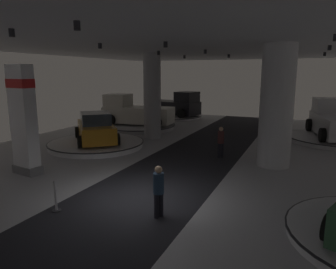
# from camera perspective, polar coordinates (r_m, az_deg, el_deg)

# --- Properties ---
(ground) EXTENTS (24.00, 44.00, 0.06)m
(ground) POSITION_cam_1_polar(r_m,az_deg,el_deg) (11.03, -5.44, -11.55)
(ground) COLOR #B2B2B7
(ceiling_with_spotlights) EXTENTS (24.00, 44.00, 0.39)m
(ceiling_with_spotlights) POSITION_cam_1_polar(r_m,az_deg,el_deg) (10.26, -6.04, 18.53)
(ceiling_with_spotlights) COLOR silver
(column_left) EXTENTS (1.11, 1.11, 5.50)m
(column_left) POSITION_cam_1_polar(r_m,az_deg,el_deg) (20.20, -2.91, 6.96)
(column_left) COLOR #ADADB2
(column_left) RESTS_ON ground
(column_right) EXTENTS (1.47, 1.47, 5.50)m
(column_right) POSITION_cam_1_polar(r_m,az_deg,el_deg) (14.87, 19.22, 4.86)
(column_right) COLOR silver
(column_right) RESTS_ON ground
(brand_sign_pylon) EXTENTS (1.34, 0.81, 4.57)m
(brand_sign_pylon) POSITION_cam_1_polar(r_m,az_deg,el_deg) (14.29, -24.93, 2.61)
(brand_sign_pylon) COLOR slate
(brand_sign_pylon) RESTS_ON ground
(display_platform_deep_left) EXTENTS (5.68, 5.68, 0.23)m
(display_platform_deep_left) POSITION_cam_1_polar(r_m,az_deg,el_deg) (30.29, 0.75, 3.40)
(display_platform_deep_left) COLOR silver
(display_platform_deep_left) RESTS_ON ground
(pickup_truck_deep_left) EXTENTS (5.64, 3.58, 2.30)m
(pickup_truck_deep_left) POSITION_cam_1_polar(r_m,az_deg,el_deg) (29.98, 1.26, 5.31)
(pickup_truck_deep_left) COLOR black
(pickup_truck_deep_left) RESTS_ON display_platform_deep_left
(display_platform_mid_left) EXTENTS (5.49, 5.49, 0.32)m
(display_platform_mid_left) POSITION_cam_1_polar(r_m,az_deg,el_deg) (18.62, -12.94, -1.67)
(display_platform_mid_left) COLOR silver
(display_platform_mid_left) RESTS_ON ground
(display_car_mid_left) EXTENTS (4.17, 4.31, 1.71)m
(display_car_mid_left) POSITION_cam_1_polar(r_m,az_deg,el_deg) (18.41, -13.06, 1.06)
(display_car_mid_left) COLOR #B77519
(display_car_mid_left) RESTS_ON display_platform_mid_left
(display_platform_far_right) EXTENTS (5.68, 5.68, 0.29)m
(display_platform_far_right) POSITION_cam_1_polar(r_m,az_deg,el_deg) (22.23, 28.12, -0.70)
(display_platform_far_right) COLOR silver
(display_platform_far_right) RESTS_ON ground
(pickup_truck_far_right) EXTENTS (3.47, 5.61, 2.30)m
(pickup_truck_far_right) POSITION_cam_1_polar(r_m,az_deg,el_deg) (22.37, 28.16, 2.13)
(pickup_truck_far_right) COLOR silver
(pickup_truck_far_right) RESTS_ON display_platform_far_right
(display_platform_far_left) EXTENTS (5.68, 5.68, 0.31)m
(display_platform_far_left) POSITION_cam_1_polar(r_m,az_deg,el_deg) (24.43, -5.39, 1.56)
(display_platform_far_left) COLOR #B7B7BC
(display_platform_far_left) RESTS_ON ground
(pickup_truck_far_left) EXTENTS (5.50, 3.13, 2.30)m
(pickup_truck_far_left) POSITION_cam_1_polar(r_m,az_deg,el_deg) (24.40, -6.13, 4.08)
(pickup_truck_far_left) COLOR silver
(pickup_truck_far_left) RESTS_ON display_platform_far_left
(visitor_walking_near) EXTENTS (0.32, 0.32, 1.59)m
(visitor_walking_near) POSITION_cam_1_polar(r_m,az_deg,el_deg) (9.27, -1.73, -9.81)
(visitor_walking_near) COLOR black
(visitor_walking_near) RESTS_ON ground
(visitor_walking_far) EXTENTS (0.32, 0.32, 1.59)m
(visitor_walking_far) POSITION_cam_1_polar(r_m,az_deg,el_deg) (15.90, 9.63, -1.03)
(visitor_walking_far) COLOR black
(visitor_walking_far) RESTS_ON ground
(stanchion_a) EXTENTS (0.28, 0.28, 1.01)m
(stanchion_a) POSITION_cam_1_polar(r_m,az_deg,el_deg) (10.44, -19.82, -11.19)
(stanchion_a) COLOR #333338
(stanchion_a) RESTS_ON ground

